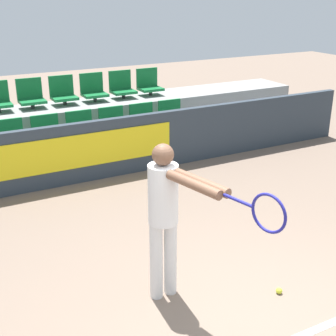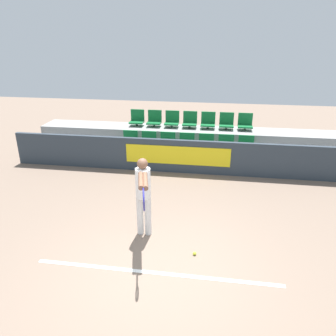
# 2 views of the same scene
# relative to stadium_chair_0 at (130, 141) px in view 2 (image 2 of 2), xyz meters

# --- Properties ---
(ground_plane) EXTENTS (30.00, 30.00, 0.00)m
(ground_plane) POSITION_rel_stadium_chair_0_xyz_m (1.79, -5.02, -0.67)
(ground_plane) COLOR #7A6656
(court_baseline) EXTENTS (4.27, 0.08, 0.01)m
(court_baseline) POSITION_rel_stadium_chair_0_xyz_m (1.79, -5.15, -0.67)
(court_baseline) COLOR white
(court_baseline) RESTS_ON ground
(barrier_wall) EXTENTS (10.36, 0.14, 0.99)m
(barrier_wall) POSITION_rel_stadium_chair_0_xyz_m (1.78, -0.70, -0.17)
(barrier_wall) COLOR #2D3842
(barrier_wall) RESTS_ON ground
(bleacher_tier_front) EXTENTS (9.96, 0.99, 0.45)m
(bleacher_tier_front) POSITION_rel_stadium_chair_0_xyz_m (1.79, -0.12, -0.44)
(bleacher_tier_front) COLOR gray
(bleacher_tier_front) RESTS_ON ground
(bleacher_tier_middle) EXTENTS (9.96, 0.99, 0.91)m
(bleacher_tier_middle) POSITION_rel_stadium_chair_0_xyz_m (1.79, 0.87, -0.22)
(bleacher_tier_middle) COLOR gray
(bleacher_tier_middle) RESTS_ON ground
(stadium_chair_0) EXTENTS (0.46, 0.38, 0.53)m
(stadium_chair_0) POSITION_rel_stadium_chair_0_xyz_m (0.00, 0.00, 0.00)
(stadium_chair_0) COLOR #333333
(stadium_chair_0) RESTS_ON bleacher_tier_front
(stadium_chair_1) EXTENTS (0.46, 0.38, 0.53)m
(stadium_chair_1) POSITION_rel_stadium_chair_0_xyz_m (0.60, 0.00, 0.00)
(stadium_chair_1) COLOR #333333
(stadium_chair_1) RESTS_ON bleacher_tier_front
(stadium_chair_2) EXTENTS (0.46, 0.38, 0.53)m
(stadium_chair_2) POSITION_rel_stadium_chair_0_xyz_m (1.19, 0.00, 0.00)
(stadium_chair_2) COLOR #333333
(stadium_chair_2) RESTS_ON bleacher_tier_front
(stadium_chair_3) EXTENTS (0.46, 0.38, 0.53)m
(stadium_chair_3) POSITION_rel_stadium_chair_0_xyz_m (1.79, 0.00, 0.00)
(stadium_chair_3) COLOR #333333
(stadium_chair_3) RESTS_ON bleacher_tier_front
(stadium_chair_4) EXTENTS (0.46, 0.38, 0.53)m
(stadium_chair_4) POSITION_rel_stadium_chair_0_xyz_m (2.38, 0.00, 0.00)
(stadium_chair_4) COLOR #333333
(stadium_chair_4) RESTS_ON bleacher_tier_front
(stadium_chair_5) EXTENTS (0.46, 0.38, 0.53)m
(stadium_chair_5) POSITION_rel_stadium_chair_0_xyz_m (2.98, 0.00, 0.00)
(stadium_chair_5) COLOR #333333
(stadium_chair_5) RESTS_ON bleacher_tier_front
(stadium_chair_6) EXTENTS (0.46, 0.38, 0.53)m
(stadium_chair_6) POSITION_rel_stadium_chair_0_xyz_m (3.57, 0.00, 0.00)
(stadium_chair_6) COLOR #333333
(stadium_chair_6) RESTS_ON bleacher_tier_front
(stadium_chair_7) EXTENTS (0.46, 0.38, 0.53)m
(stadium_chair_7) POSITION_rel_stadium_chair_0_xyz_m (0.00, 0.99, 0.45)
(stadium_chair_7) COLOR #333333
(stadium_chair_7) RESTS_ON bleacher_tier_middle
(stadium_chair_8) EXTENTS (0.46, 0.38, 0.53)m
(stadium_chair_8) POSITION_rel_stadium_chair_0_xyz_m (0.60, 0.99, 0.45)
(stadium_chair_8) COLOR #333333
(stadium_chair_8) RESTS_ON bleacher_tier_middle
(stadium_chair_9) EXTENTS (0.46, 0.38, 0.53)m
(stadium_chair_9) POSITION_rel_stadium_chair_0_xyz_m (1.19, 0.99, 0.45)
(stadium_chair_9) COLOR #333333
(stadium_chair_9) RESTS_ON bleacher_tier_middle
(stadium_chair_10) EXTENTS (0.46, 0.38, 0.53)m
(stadium_chair_10) POSITION_rel_stadium_chair_0_xyz_m (1.79, 0.99, 0.45)
(stadium_chair_10) COLOR #333333
(stadium_chair_10) RESTS_ON bleacher_tier_middle
(stadium_chair_11) EXTENTS (0.46, 0.38, 0.53)m
(stadium_chair_11) POSITION_rel_stadium_chair_0_xyz_m (2.38, 0.99, 0.45)
(stadium_chair_11) COLOR #333333
(stadium_chair_11) RESTS_ON bleacher_tier_middle
(stadium_chair_12) EXTENTS (0.46, 0.38, 0.53)m
(stadium_chair_12) POSITION_rel_stadium_chair_0_xyz_m (2.98, 0.99, 0.45)
(stadium_chair_12) COLOR #333333
(stadium_chair_12) RESTS_ON bleacher_tier_middle
(stadium_chair_13) EXTENTS (0.46, 0.38, 0.53)m
(stadium_chair_13) POSITION_rel_stadium_chair_0_xyz_m (3.57, 0.99, 0.45)
(stadium_chair_13) COLOR #333333
(stadium_chair_13) RESTS_ON bleacher_tier_middle
(tennis_player) EXTENTS (0.48, 1.49, 1.64)m
(tennis_player) POSITION_rel_stadium_chair_0_xyz_m (1.35, -4.08, 0.33)
(tennis_player) COLOR silver
(tennis_player) RESTS_ON ground
(tennis_ball) EXTENTS (0.07, 0.07, 0.07)m
(tennis_ball) POSITION_rel_stadium_chair_0_xyz_m (2.40, -4.55, -0.64)
(tennis_ball) COLOR #CCDB33
(tennis_ball) RESTS_ON ground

